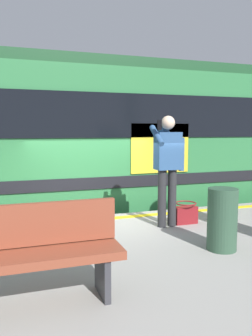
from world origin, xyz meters
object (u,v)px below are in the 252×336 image
Objects in this scene: bench at (25,251)px; passenger at (167,161)px; handbag at (186,214)px; trash_bin at (222,219)px; train_carriage at (56,136)px.

passenger is at bearing -140.67° from bench.
handbag is 1.31m from trash_bin.
bench reaches higher than trash_bin.
passenger is at bearing -80.60° from trash_bin.
handbag is 0.48× the size of trash_bin.
bench is (2.67, 1.91, 0.32)m from handbag.
train_carriage reaches higher than passenger.
handbag is 0.23× the size of bench.
trash_bin is at bearing 82.75° from handbag.
train_carriage is 29.23× the size of handbag.
passenger is 2.20× the size of trash_bin.
trash_bin reaches higher than handbag.
handbag is at bearing -97.25° from trash_bin.
bench is (0.92, 5.11, -0.95)m from train_carriage.
passenger is 0.97m from handbag.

